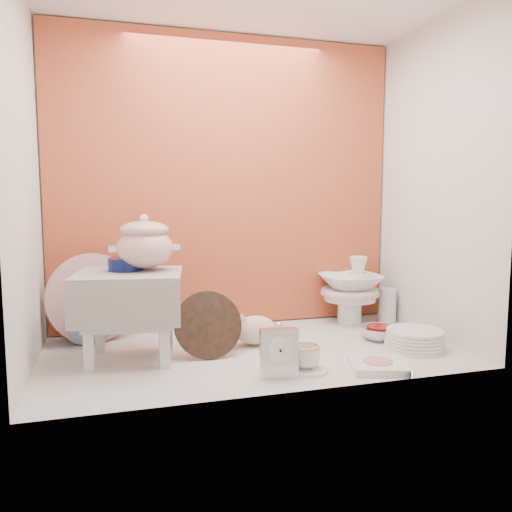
{
  "coord_description": "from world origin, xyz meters",
  "views": [
    {
      "loc": [
        -0.6,
        -2.1,
        0.68
      ],
      "look_at": [
        0.02,
        0.02,
        0.42
      ],
      "focal_mm": 35.64,
      "sensor_mm": 36.0,
      "label": 1
    }
  ],
  "objects_px": {
    "floral_platter": "(92,298)",
    "gold_rim_teacup": "(306,356)",
    "crystal_bowl": "(380,333)",
    "soup_tureen": "(145,242)",
    "dinner_plate_stack": "(415,339)",
    "step_stool": "(130,316)",
    "porcelain_tower": "(350,290)",
    "blue_white_vase": "(87,315)",
    "plush_pig": "(255,329)",
    "mantel_clock": "(279,350)"
  },
  "relations": [
    {
      "from": "blue_white_vase",
      "to": "porcelain_tower",
      "type": "bearing_deg",
      "value": -1.07
    },
    {
      "from": "soup_tureen",
      "to": "gold_rim_teacup",
      "type": "distance_m",
      "value": 0.81
    },
    {
      "from": "plush_pig",
      "to": "blue_white_vase",
      "type": "bearing_deg",
      "value": 173.67
    },
    {
      "from": "mantel_clock",
      "to": "porcelain_tower",
      "type": "xyz_separation_m",
      "value": [
        0.63,
        0.68,
        0.08
      ]
    },
    {
      "from": "floral_platter",
      "to": "crystal_bowl",
      "type": "distance_m",
      "value": 1.37
    },
    {
      "from": "dinner_plate_stack",
      "to": "porcelain_tower",
      "type": "xyz_separation_m",
      "value": [
        -0.07,
        0.51,
        0.14
      ]
    },
    {
      "from": "floral_platter",
      "to": "porcelain_tower",
      "type": "relative_size",
      "value": 1.16
    },
    {
      "from": "step_stool",
      "to": "plush_pig",
      "type": "xyz_separation_m",
      "value": [
        0.56,
        0.05,
        -0.11
      ]
    },
    {
      "from": "crystal_bowl",
      "to": "step_stool",
      "type": "bearing_deg",
      "value": 178.82
    },
    {
      "from": "blue_white_vase",
      "to": "crystal_bowl",
      "type": "bearing_deg",
      "value": -14.72
    },
    {
      "from": "dinner_plate_stack",
      "to": "soup_tureen",
      "type": "bearing_deg",
      "value": 168.03
    },
    {
      "from": "dinner_plate_stack",
      "to": "crystal_bowl",
      "type": "relative_size",
      "value": 1.39
    },
    {
      "from": "soup_tureen",
      "to": "plush_pig",
      "type": "xyz_separation_m",
      "value": [
        0.49,
        0.01,
        -0.41
      ]
    },
    {
      "from": "step_stool",
      "to": "soup_tureen",
      "type": "bearing_deg",
      "value": 38.7
    },
    {
      "from": "crystal_bowl",
      "to": "soup_tureen",
      "type": "bearing_deg",
      "value": 176.68
    },
    {
      "from": "mantel_clock",
      "to": "plush_pig",
      "type": "distance_m",
      "value": 0.43
    },
    {
      "from": "dinner_plate_stack",
      "to": "porcelain_tower",
      "type": "bearing_deg",
      "value": 97.3
    },
    {
      "from": "plush_pig",
      "to": "step_stool",
      "type": "bearing_deg",
      "value": -160.54
    },
    {
      "from": "dinner_plate_stack",
      "to": "crystal_bowl",
      "type": "distance_m",
      "value": 0.19
    },
    {
      "from": "plush_pig",
      "to": "floral_platter",
      "type": "bearing_deg",
      "value": 173.68
    },
    {
      "from": "floral_platter",
      "to": "gold_rim_teacup",
      "type": "distance_m",
      "value": 1.05
    },
    {
      "from": "mantel_clock",
      "to": "porcelain_tower",
      "type": "bearing_deg",
      "value": 55.54
    },
    {
      "from": "mantel_clock",
      "to": "porcelain_tower",
      "type": "relative_size",
      "value": 0.57
    },
    {
      "from": "gold_rim_teacup",
      "to": "porcelain_tower",
      "type": "distance_m",
      "value": 0.82
    },
    {
      "from": "floral_platter",
      "to": "mantel_clock",
      "type": "bearing_deg",
      "value": -45.37
    },
    {
      "from": "plush_pig",
      "to": "gold_rim_teacup",
      "type": "relative_size",
      "value": 2.14
    },
    {
      "from": "soup_tureen",
      "to": "mantel_clock",
      "type": "relative_size",
      "value": 1.34
    },
    {
      "from": "gold_rim_teacup",
      "to": "dinner_plate_stack",
      "type": "distance_m",
      "value": 0.59
    },
    {
      "from": "mantel_clock",
      "to": "dinner_plate_stack",
      "type": "relative_size",
      "value": 0.78
    },
    {
      "from": "soup_tureen",
      "to": "blue_white_vase",
      "type": "height_order",
      "value": "soup_tureen"
    },
    {
      "from": "plush_pig",
      "to": "dinner_plate_stack",
      "type": "distance_m",
      "value": 0.72
    },
    {
      "from": "dinner_plate_stack",
      "to": "blue_white_vase",
      "type": "bearing_deg",
      "value": 159.23
    },
    {
      "from": "plush_pig",
      "to": "gold_rim_teacup",
      "type": "bearing_deg",
      "value": -62.43
    },
    {
      "from": "floral_platter",
      "to": "plush_pig",
      "type": "height_order",
      "value": "floral_platter"
    },
    {
      "from": "soup_tureen",
      "to": "floral_platter",
      "type": "distance_m",
      "value": 0.46
    },
    {
      "from": "mantel_clock",
      "to": "porcelain_tower",
      "type": "height_order",
      "value": "porcelain_tower"
    },
    {
      "from": "gold_rim_teacup",
      "to": "crystal_bowl",
      "type": "xyz_separation_m",
      "value": [
        0.5,
        0.31,
        -0.03
      ]
    },
    {
      "from": "floral_platter",
      "to": "dinner_plate_stack",
      "type": "bearing_deg",
      "value": -20.78
    },
    {
      "from": "step_stool",
      "to": "porcelain_tower",
      "type": "height_order",
      "value": "step_stool"
    },
    {
      "from": "step_stool",
      "to": "soup_tureen",
      "type": "relative_size",
      "value": 1.54
    },
    {
      "from": "gold_rim_teacup",
      "to": "dinner_plate_stack",
      "type": "relative_size",
      "value": 0.43
    },
    {
      "from": "crystal_bowl",
      "to": "plush_pig",
      "type": "bearing_deg",
      "value": 172.67
    },
    {
      "from": "gold_rim_teacup",
      "to": "porcelain_tower",
      "type": "xyz_separation_m",
      "value": [
        0.51,
        0.64,
        0.12
      ]
    },
    {
      "from": "soup_tureen",
      "to": "porcelain_tower",
      "type": "xyz_separation_m",
      "value": [
        1.09,
        0.26,
        -0.31
      ]
    },
    {
      "from": "step_stool",
      "to": "floral_platter",
      "type": "relative_size",
      "value": 1.02
    },
    {
      "from": "crystal_bowl",
      "to": "dinner_plate_stack",
      "type": "bearing_deg",
      "value": -69.36
    },
    {
      "from": "soup_tureen",
      "to": "porcelain_tower",
      "type": "bearing_deg",
      "value": 13.62
    },
    {
      "from": "plush_pig",
      "to": "soup_tureen",
      "type": "bearing_deg",
      "value": -164.34
    },
    {
      "from": "plush_pig",
      "to": "gold_rim_teacup",
      "type": "height_order",
      "value": "plush_pig"
    },
    {
      "from": "soup_tureen",
      "to": "floral_platter",
      "type": "xyz_separation_m",
      "value": [
        -0.23,
        0.28,
        -0.28
      ]
    }
  ]
}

